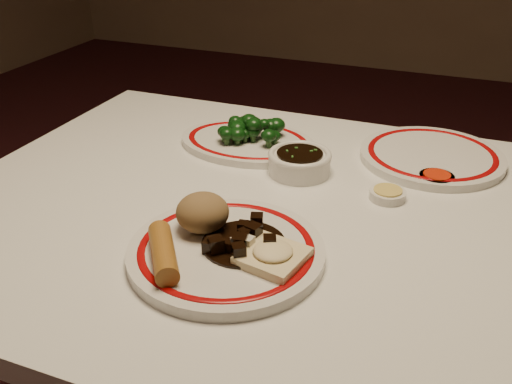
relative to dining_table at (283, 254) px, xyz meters
The scene contains 12 objects.
dining_table is the anchor object (origin of this frame).
main_plate 0.20m from the dining_table, 101.49° to the right, with size 0.29×0.29×0.02m.
rice_mound 0.21m from the dining_table, 123.57° to the right, with size 0.08×0.08×0.06m, color olive.
spring_roll 0.28m from the dining_table, 113.36° to the right, with size 0.03×0.03×0.12m, color #A46C28.
fried_wonton 0.21m from the dining_table, 76.31° to the right, with size 0.10×0.10×0.02m.
stirfry_heap 0.20m from the dining_table, 94.68° to the right, with size 0.13×0.13×0.03m.
broccoli_plate 0.29m from the dining_table, 125.27° to the left, with size 0.30×0.26×0.02m.
broccoli_pile 0.31m from the dining_table, 124.40° to the left, with size 0.13×0.11×0.05m.
soy_bowl 0.18m from the dining_table, 97.41° to the left, with size 0.12×0.12×0.04m.
sweet_sour_dish 0.32m from the dining_table, 40.28° to the left, with size 0.06×0.06×0.02m.
mustard_dish 0.21m from the dining_table, 32.95° to the left, with size 0.06×0.06×0.02m.
far_plate 0.38m from the dining_table, 54.42° to the left, with size 0.34×0.34×0.02m.
Camera 1 is at (0.26, -0.80, 1.24)m, focal length 40.00 mm.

